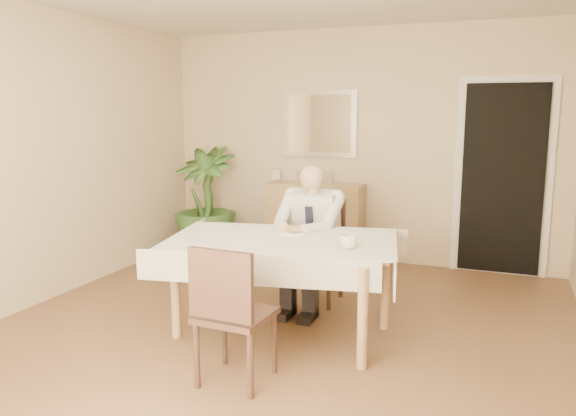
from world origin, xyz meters
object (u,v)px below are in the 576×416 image
at_px(chair_near, 230,308).
at_px(coffee_mug, 349,242).
at_px(seated_man, 308,231).
at_px(chair_far, 318,243).
at_px(potted_palm, 205,202).
at_px(sideboard, 315,222).
at_px(dining_table, 282,249).

xyz_separation_m(chair_near, coffee_mug, (0.54, 0.78, 0.29)).
distance_m(seated_man, coffee_mug, 0.91).
distance_m(chair_near, coffee_mug, 0.99).
bearing_deg(chair_far, potted_palm, 152.83).
height_order(seated_man, potted_palm, potted_palm).
xyz_separation_m(chair_near, sideboard, (-0.48, 3.08, -0.07)).
bearing_deg(seated_man, chair_near, -89.48).
bearing_deg(seated_man, potted_palm, 143.60).
distance_m(coffee_mug, sideboard, 2.53).
bearing_deg(chair_far, seated_man, -87.55).
height_order(seated_man, coffee_mug, seated_man).
relative_size(seated_man, sideboard, 1.13).
height_order(chair_near, sideboard, chair_near).
relative_size(chair_near, coffee_mug, 7.61).
relative_size(chair_near, sideboard, 0.82).
xyz_separation_m(sideboard, potted_palm, (-1.25, -0.32, 0.20)).
bearing_deg(sideboard, coffee_mug, -65.47).
xyz_separation_m(dining_table, potted_palm, (-1.71, 1.86, -0.03)).
bearing_deg(seated_man, coffee_mug, -52.24).
xyz_separation_m(dining_table, chair_near, (0.01, -0.90, -0.16)).
bearing_deg(chair_near, seated_man, 93.69).
xyz_separation_m(chair_far, sideboard, (-0.47, 1.29, -0.08)).
height_order(coffee_mug, potted_palm, potted_palm).
bearing_deg(potted_palm, chair_far, -29.62).
bearing_deg(coffee_mug, chair_near, -124.38).
relative_size(seated_man, potted_palm, 0.97).
bearing_deg(dining_table, coffee_mug, -23.17).
bearing_deg(potted_palm, chair_near, -57.94).
relative_size(coffee_mug, potted_palm, 0.09).
bearing_deg(coffee_mug, dining_table, 167.96).
relative_size(chair_near, potted_palm, 0.70).
height_order(dining_table, sideboard, sideboard).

